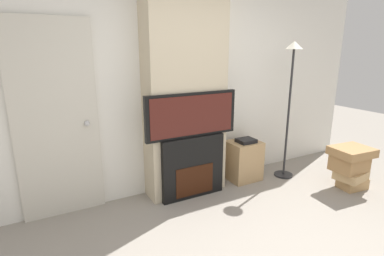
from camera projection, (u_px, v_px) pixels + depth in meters
The scene contains 8 objects.
wall_back at pixel (178, 84), 3.70m from camera, with size 6.00×0.06×2.70m.
chimney_breast at pixel (185, 85), 3.53m from camera, with size 0.98×0.34×2.70m.
fireplace at pixel (192, 167), 3.63m from camera, with size 0.81×0.15×0.77m.
television at pixel (192, 115), 3.47m from camera, with size 1.16×0.07×0.52m.
floor_lamp at pixel (291, 87), 3.99m from camera, with size 0.26×0.26×1.86m.
box_stack at pixel (351, 165), 3.85m from camera, with size 0.52×0.43×0.56m.
media_stand at pixel (243, 160), 4.14m from camera, with size 0.43×0.37×0.59m.
entry_door at pixel (57, 122), 3.08m from camera, with size 0.84×0.09×2.08m.
Camera 1 is at (-1.61, -1.32, 1.78)m, focal length 28.00 mm.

